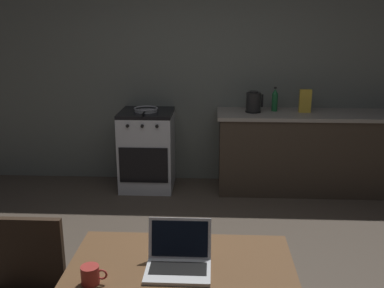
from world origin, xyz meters
name	(u,v)px	position (x,y,z in m)	size (l,w,h in m)	color
back_wall	(225,72)	(0.30, 2.49, 1.32)	(6.40, 0.10, 2.64)	#5F645D
kitchen_counter	(311,152)	(1.30, 2.14, 0.46)	(2.16, 0.64, 0.91)	#382D23
stove_oven	(147,150)	(-0.59, 2.13, 0.46)	(0.60, 0.62, 0.91)	#B7BABF
dining_table	(180,288)	(0.02, -0.88, 0.65)	(1.14, 0.86, 0.72)	brown
laptop	(179,260)	(0.01, -0.83, 0.77)	(0.32, 0.27, 0.22)	silver
electric_kettle	(254,102)	(0.62, 2.14, 1.02)	(0.19, 0.17, 0.24)	black
frying_pan	(146,109)	(-0.59, 2.11, 0.94)	(0.27, 0.45, 0.05)	gray
coffee_mug	(91,275)	(-0.39, -0.98, 0.76)	(0.13, 0.09, 0.09)	#9E2D28
cereal_box	(305,101)	(1.19, 2.16, 1.04)	(0.13, 0.05, 0.26)	gold
bottle_b	(275,100)	(0.87, 2.22, 1.04)	(0.07, 0.07, 0.27)	#19592D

